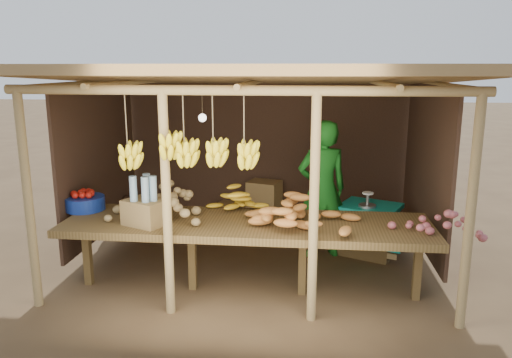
# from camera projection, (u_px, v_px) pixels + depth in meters

# --- Properties ---
(ground) EXTENTS (60.00, 60.00, 0.00)m
(ground) POSITION_uv_depth(u_px,v_px,m) (256.00, 259.00, 6.40)
(ground) COLOR brown
(ground) RESTS_ON ground
(stall_structure) EXTENTS (4.70, 3.50, 2.43)m
(stall_structure) POSITION_uv_depth(u_px,v_px,m) (252.00, 108.00, 6.01)
(stall_structure) COLOR #A58855
(stall_structure) RESTS_ON ground
(counter) EXTENTS (3.90, 1.05, 0.80)m
(counter) POSITION_uv_depth(u_px,v_px,m) (247.00, 227.00, 5.31)
(counter) COLOR brown
(counter) RESTS_ON ground
(potato_heap) EXTENTS (1.21, 0.94, 0.37)m
(potato_heap) POSITION_uv_depth(u_px,v_px,m) (161.00, 201.00, 5.39)
(potato_heap) COLOR #967D4D
(potato_heap) RESTS_ON counter
(sweet_potato_heap) EXTENTS (1.20, 0.85, 0.36)m
(sweet_potato_heap) POSITION_uv_depth(u_px,v_px,m) (302.00, 212.00, 5.02)
(sweet_potato_heap) COLOR #B8722F
(sweet_potato_heap) RESTS_ON counter
(onion_heap) EXTENTS (0.85, 0.55, 0.36)m
(onion_heap) POSITION_uv_depth(u_px,v_px,m) (438.00, 218.00, 4.81)
(onion_heap) COLOR #BC5B5F
(onion_heap) RESTS_ON counter
(banana_pile) EXTENTS (0.72, 0.51, 0.35)m
(banana_pile) POSITION_uv_depth(u_px,v_px,m) (238.00, 198.00, 5.57)
(banana_pile) COLOR gold
(banana_pile) RESTS_ON counter
(tomato_basin) EXTENTS (0.44, 0.44, 0.23)m
(tomato_basin) POSITION_uv_depth(u_px,v_px,m) (85.00, 202.00, 5.71)
(tomato_basin) COLOR navy
(tomato_basin) RESTS_ON counter
(bottle_box) EXTENTS (0.52, 0.47, 0.53)m
(bottle_box) POSITION_uv_depth(u_px,v_px,m) (146.00, 206.00, 5.17)
(bottle_box) COLOR olive
(bottle_box) RESTS_ON counter
(vendor) EXTENTS (0.74, 0.60, 1.77)m
(vendor) POSITION_uv_depth(u_px,v_px,m) (322.00, 189.00, 6.33)
(vendor) COLOR #186D1C
(vendor) RESTS_ON ground
(tarp_crate) EXTENTS (0.92, 0.87, 0.86)m
(tarp_crate) POSITION_uv_depth(u_px,v_px,m) (369.00, 228.00, 6.50)
(tarp_crate) COLOR brown
(tarp_crate) RESTS_ON ground
(carton_stack) EXTENTS (1.03, 0.47, 0.73)m
(carton_stack) POSITION_uv_depth(u_px,v_px,m) (253.00, 208.00, 7.51)
(carton_stack) COLOR olive
(carton_stack) RESTS_ON ground
(burlap_sacks) EXTENTS (0.93, 0.49, 0.66)m
(burlap_sacks) POSITION_uv_depth(u_px,v_px,m) (144.00, 214.00, 7.35)
(burlap_sacks) COLOR #412B1E
(burlap_sacks) RESTS_ON ground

